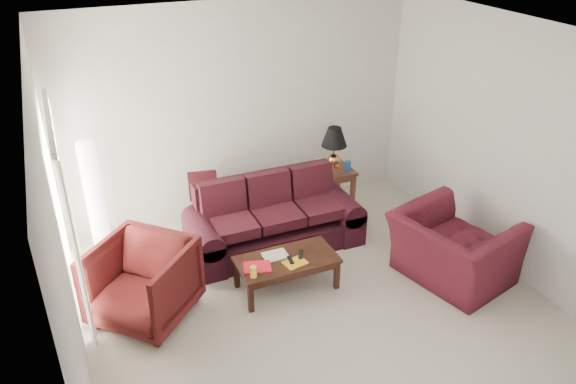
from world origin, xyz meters
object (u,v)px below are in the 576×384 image
at_px(sofa, 275,216).
at_px(armchair_left, 142,283).
at_px(floor_lamp, 95,201).
at_px(end_table, 331,188).
at_px(armchair_right, 453,249).
at_px(coffee_table, 287,273).

relative_size(sofa, armchair_left, 2.26).
bearing_deg(armchair_left, floor_lamp, 145.89).
bearing_deg(floor_lamp, sofa, -17.67).
distance_m(sofa, armchair_left, 1.98).
height_order(sofa, armchair_left, sofa).
relative_size(end_table, armchair_right, 0.48).
bearing_deg(sofa, armchair_left, -157.86).
bearing_deg(coffee_table, sofa, 75.33).
xyz_separation_m(sofa, floor_lamp, (-2.11, 0.67, 0.35)).
bearing_deg(armchair_left, end_table, 69.97).
xyz_separation_m(sofa, armchair_left, (-1.84, -0.73, -0.01)).
bearing_deg(sofa, armchair_right, -40.86).
bearing_deg(end_table, coffee_table, -131.74).
distance_m(end_table, coffee_table, 2.09).
xyz_separation_m(floor_lamp, armchair_right, (3.80, -2.15, -0.39)).
xyz_separation_m(armchair_right, coffee_table, (-1.90, 0.60, -0.21)).
distance_m(sofa, armchair_right, 2.25).
bearing_deg(armchair_right, end_table, -1.39).
distance_m(sofa, end_table, 1.37).
bearing_deg(armchair_left, coffee_table, 39.80).
xyz_separation_m(end_table, coffee_table, (-1.39, -1.56, -0.10)).
xyz_separation_m(armchair_left, armchair_right, (3.53, -0.75, -0.04)).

